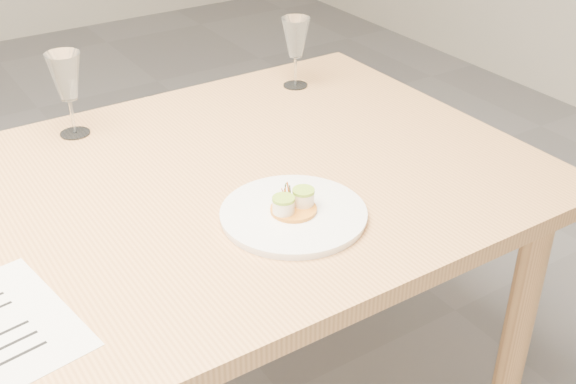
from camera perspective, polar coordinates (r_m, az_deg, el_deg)
dinner_plate at (r=1.43m, az=0.45°, el=-1.66°), size 0.29×0.29×0.08m
wine_glass_2 at (r=1.78m, az=-17.14°, el=8.57°), size 0.08×0.08×0.21m
wine_glass_3 at (r=1.99m, az=0.61°, el=11.99°), size 0.08×0.08×0.19m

